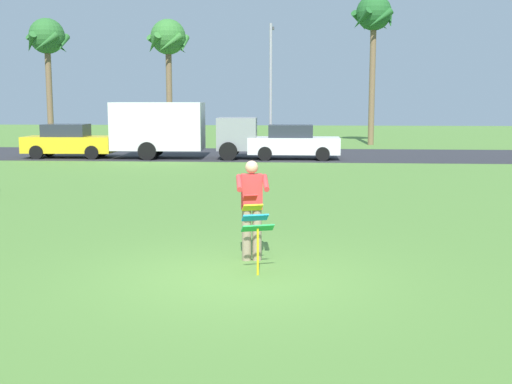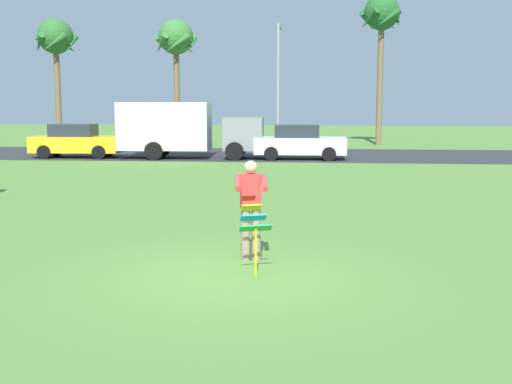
% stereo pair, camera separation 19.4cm
% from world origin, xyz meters
% --- Properties ---
extents(ground_plane, '(120.00, 120.00, 0.00)m').
position_xyz_m(ground_plane, '(0.00, 0.00, 0.00)').
color(ground_plane, '#568438').
extents(road_strip, '(120.00, 8.00, 0.01)m').
position_xyz_m(road_strip, '(0.00, 22.64, 0.01)').
color(road_strip, '#2D2D33').
rests_on(road_strip, ground).
extents(person_kite_flyer, '(0.60, 0.70, 1.73)m').
position_xyz_m(person_kite_flyer, '(0.20, 1.02, 0.95)').
color(person_kite_flyer, gray).
rests_on(person_kite_flyer, ground).
extents(kite_held, '(0.55, 0.71, 1.23)m').
position_xyz_m(kite_held, '(0.31, 0.23, 0.84)').
color(kite_held, red).
rests_on(kite_held, ground).
extents(parked_car_yellow, '(4.24, 1.92, 1.60)m').
position_xyz_m(parked_car_yellow, '(-10.04, 20.24, 0.77)').
color(parked_car_yellow, yellow).
rests_on(parked_car_yellow, ground).
extents(parked_truck_grey_van, '(6.77, 2.28, 2.62)m').
position_xyz_m(parked_truck_grey_van, '(-4.89, 20.24, 1.41)').
color(parked_truck_grey_van, gray).
rests_on(parked_truck_grey_van, ground).
extents(parked_car_white, '(4.22, 1.87, 1.60)m').
position_xyz_m(parked_car_white, '(0.59, 20.24, 0.77)').
color(parked_car_white, white).
rests_on(parked_car_white, ground).
extents(palm_tree_left_near, '(2.58, 2.71, 7.55)m').
position_xyz_m(palm_tree_left_near, '(-14.26, 28.75, 6.21)').
color(palm_tree_left_near, brown).
rests_on(palm_tree_left_near, ground).
extents(palm_tree_right_near, '(2.58, 2.71, 7.52)m').
position_xyz_m(palm_tree_right_near, '(-7.08, 29.46, 6.18)').
color(palm_tree_right_near, brown).
rests_on(palm_tree_right_near, ground).
extents(palm_tree_centre_far, '(2.58, 2.71, 8.93)m').
position_xyz_m(palm_tree_centre_far, '(5.18, 30.33, 7.48)').
color(palm_tree_centre_far, brown).
rests_on(palm_tree_centre_far, ground).
extents(streetlight_pole, '(0.24, 1.65, 7.00)m').
position_xyz_m(streetlight_pole, '(-0.82, 27.73, 4.00)').
color(streetlight_pole, '#9E9EA3').
rests_on(streetlight_pole, ground).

